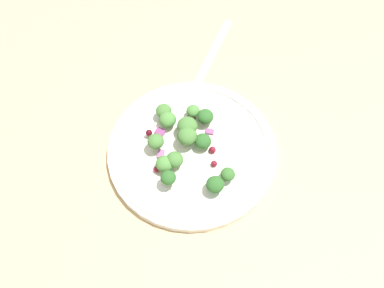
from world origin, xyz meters
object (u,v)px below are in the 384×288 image
at_px(broccoli_floret_0, 165,111).
at_px(broccoli_floret_2, 174,157).
at_px(fork, 207,64).
at_px(broccoli_floret_1, 193,111).
at_px(plate, 192,150).

xyz_separation_m(broccoli_floret_0, broccoli_floret_2, (0.08, -0.02, 0.00)).
bearing_deg(fork, broccoli_floret_0, -51.86).
bearing_deg(broccoli_floret_1, broccoli_floret_2, -41.08).
bearing_deg(broccoli_floret_0, plate, 12.74).
distance_m(broccoli_floret_1, broccoli_floret_2, 0.08).
height_order(broccoli_floret_0, broccoli_floret_2, broccoli_floret_2).
height_order(plate, fork, plate).
xyz_separation_m(plate, broccoli_floret_2, (0.01, -0.03, 0.02)).
bearing_deg(fork, broccoli_floret_1, -33.60).
xyz_separation_m(plate, fork, (-0.15, 0.09, -0.01)).
height_order(broccoli_floret_0, fork, broccoli_floret_0).
xyz_separation_m(broccoli_floret_2, fork, (-0.16, 0.12, -0.03)).
height_order(plate, broccoli_floret_2, broccoli_floret_2).
height_order(broccoli_floret_0, broccoli_floret_1, broccoli_floret_0).
bearing_deg(broccoli_floret_0, broccoli_floret_2, -12.07).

